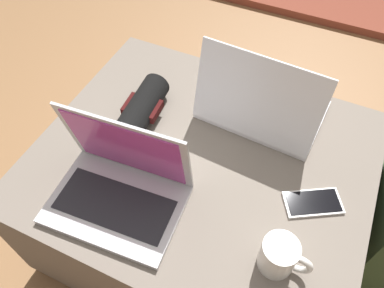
{
  "coord_description": "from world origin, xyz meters",
  "views": [
    {
      "loc": [
        0.23,
        -0.56,
        1.29
      ],
      "look_at": [
        -0.02,
        -0.03,
        0.54
      ],
      "focal_mm": 35.0,
      "sensor_mm": 36.0,
      "label": 1
    }
  ],
  "objects_px": {
    "cell_phone": "(313,203)",
    "wrist_brace": "(142,108)",
    "laptop_far": "(261,106)",
    "laptop_near": "(120,185)",
    "coffee_mug": "(280,256)"
  },
  "relations": [
    {
      "from": "wrist_brace",
      "to": "laptop_near",
      "type": "bearing_deg",
      "value": -72.18
    },
    {
      "from": "cell_phone",
      "to": "coffee_mug",
      "type": "distance_m",
      "value": 0.19
    },
    {
      "from": "laptop_far",
      "to": "wrist_brace",
      "type": "distance_m",
      "value": 0.34
    },
    {
      "from": "laptop_near",
      "to": "coffee_mug",
      "type": "height_order",
      "value": "laptop_near"
    },
    {
      "from": "laptop_far",
      "to": "coffee_mug",
      "type": "xyz_separation_m",
      "value": [
        0.18,
        -0.4,
        -0.01
      ]
    },
    {
      "from": "wrist_brace",
      "to": "laptop_far",
      "type": "bearing_deg",
      "value": 24.24
    },
    {
      "from": "coffee_mug",
      "to": "cell_phone",
      "type": "bearing_deg",
      "value": 78.6
    },
    {
      "from": "cell_phone",
      "to": "laptop_near",
      "type": "bearing_deg",
      "value": -98.16
    },
    {
      "from": "laptop_near",
      "to": "cell_phone",
      "type": "bearing_deg",
      "value": 18.05
    },
    {
      "from": "laptop_near",
      "to": "laptop_far",
      "type": "height_order",
      "value": "laptop_far"
    },
    {
      "from": "laptop_near",
      "to": "coffee_mug",
      "type": "relative_size",
      "value": 2.89
    },
    {
      "from": "laptop_near",
      "to": "wrist_brace",
      "type": "bearing_deg",
      "value": 103.84
    },
    {
      "from": "cell_phone",
      "to": "wrist_brace",
      "type": "height_order",
      "value": "wrist_brace"
    },
    {
      "from": "cell_phone",
      "to": "wrist_brace",
      "type": "relative_size",
      "value": 0.73
    },
    {
      "from": "laptop_far",
      "to": "wrist_brace",
      "type": "height_order",
      "value": "laptop_far"
    }
  ]
}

